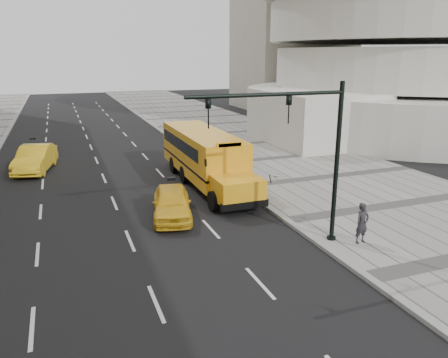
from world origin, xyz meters
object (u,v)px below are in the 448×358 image
object	(u,v)px
school_bus	(204,153)
traffic_signal	(306,146)
pedestrian	(362,223)
taxi_far	(35,159)
taxi_near	(172,203)

from	to	relation	value
school_bus	traffic_signal	xyz separation A→B (m)	(0.69, -10.06, 2.33)
traffic_signal	pedestrian	bearing A→B (deg)	-17.31
taxi_far	pedestrian	world-z (taller)	pedestrian
taxi_far	pedestrian	xyz separation A→B (m)	(12.41, -17.10, 0.14)
school_bus	taxi_near	bearing A→B (deg)	-122.57
traffic_signal	school_bus	bearing A→B (deg)	93.93
school_bus	taxi_far	bearing A→B (deg)	146.15
pedestrian	traffic_signal	distance (m)	3.93
taxi_near	pedestrian	distance (m)	8.45
school_bus	pedestrian	size ratio (longest dim) A/B	7.03
traffic_signal	taxi_near	bearing A→B (deg)	127.85
taxi_near	traffic_signal	world-z (taller)	traffic_signal
taxi_far	taxi_near	bearing A→B (deg)	-48.98
pedestrian	taxi_far	bearing A→B (deg)	119.50
school_bus	taxi_far	world-z (taller)	school_bus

